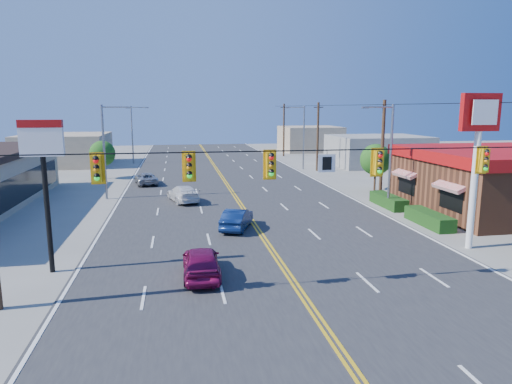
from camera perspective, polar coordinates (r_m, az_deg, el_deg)
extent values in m
plane|color=gray|center=(20.33, 5.12, -11.92)|extent=(160.00, 160.00, 0.00)
cube|color=#2D2D30|center=(39.22, -2.44, -0.85)|extent=(20.00, 120.00, 0.06)
cylinder|color=black|center=(18.88, 5.42, 5.17)|extent=(24.00, 0.05, 0.05)
cube|color=white|center=(19.29, 8.84, 3.56)|extent=(0.75, 0.04, 0.75)
cube|color=#D89E0C|center=(18.53, -19.26, 2.74)|extent=(0.55, 0.34, 1.25)
cube|color=#D89E0C|center=(18.29, -8.37, 3.12)|extent=(0.55, 0.34, 1.25)
cube|color=#D89E0C|center=(18.67, 1.83, 3.38)|extent=(0.55, 0.34, 1.25)
cube|color=#D89E0C|center=(20.15, 15.06, 3.55)|extent=(0.55, 0.34, 1.25)
cube|color=#D89E0C|center=(22.71, 26.60, 3.54)|extent=(0.55, 0.34, 1.25)
cube|color=brown|center=(39.56, 29.39, 0.79)|extent=(14.00, 12.00, 4.00)
cube|color=#194214|center=(35.11, 18.33, -2.03)|extent=(1.20, 9.00, 0.90)
cylinder|color=white|center=(27.62, 25.57, 0.63)|extent=(0.36, 0.36, 7.00)
cube|color=#A50C0C|center=(27.30, 26.24, 8.93)|extent=(2.20, 0.36, 2.00)
cylinder|color=black|center=(23.42, -24.61, -2.14)|extent=(0.24, 0.24, 6.00)
cube|color=white|center=(22.99, -25.22, 5.67)|extent=(1.90, 0.30, 1.30)
cylinder|color=gray|center=(36.08, 16.46, 4.11)|extent=(0.20, 0.20, 8.00)
cylinder|color=gray|center=(35.41, 15.17, 10.23)|extent=(2.20, 0.12, 0.12)
cube|color=gray|center=(34.96, 13.50, 10.23)|extent=(0.50, 0.25, 0.15)
cylinder|color=gray|center=(58.48, 5.99, 6.76)|extent=(0.20, 0.20, 8.00)
cylinder|color=gray|center=(58.07, 5.00, 10.51)|extent=(2.20, 0.12, 0.12)
cube|color=gray|center=(57.80, 3.93, 10.47)|extent=(0.50, 0.25, 0.15)
cylinder|color=gray|center=(40.75, -18.44, 4.69)|extent=(0.20, 0.20, 8.00)
cylinder|color=gray|center=(40.43, -17.19, 10.12)|extent=(2.20, 0.12, 0.12)
cube|color=gray|center=(40.32, -15.62, 10.13)|extent=(0.50, 0.25, 0.15)
cylinder|color=gray|center=(66.51, -15.22, 6.90)|extent=(0.20, 0.20, 8.00)
cylinder|color=gray|center=(66.32, -14.41, 10.22)|extent=(2.20, 0.12, 0.12)
cube|color=gray|center=(66.24, -13.45, 10.21)|extent=(0.50, 0.25, 0.15)
cylinder|color=#47301E|center=(40.16, 15.50, 5.06)|extent=(0.28, 0.28, 8.40)
cylinder|color=#47301E|center=(56.90, 7.72, 6.83)|extent=(0.28, 0.28, 8.40)
cylinder|color=#47301E|center=(74.23, 3.50, 7.73)|extent=(0.28, 0.28, 8.40)
cylinder|color=#47301E|center=(44.68, 14.63, 1.54)|extent=(0.20, 0.20, 2.10)
sphere|color=#235B19|center=(44.44, 14.74, 3.95)|extent=(2.94, 2.94, 2.94)
cylinder|color=#47301E|center=(53.18, -18.54, 2.66)|extent=(0.20, 0.20, 2.00)
sphere|color=#235B19|center=(52.98, -18.65, 4.59)|extent=(2.80, 2.80, 2.80)
cube|color=gray|center=(64.34, 14.97, 5.01)|extent=(12.00, 10.00, 4.00)
cube|color=tan|center=(68.05, -22.73, 4.92)|extent=(11.00, 12.00, 4.20)
cube|color=tan|center=(83.83, 6.77, 6.62)|extent=(10.00, 10.00, 4.40)
imported|color=maroon|center=(21.34, -6.84, -8.80)|extent=(1.73, 4.20, 1.42)
imported|color=navy|center=(29.37, -2.42, -3.47)|extent=(2.69, 4.22, 1.31)
imported|color=silver|center=(38.33, -9.11, -0.27)|extent=(2.95, 4.92, 1.34)
imported|color=#A1A2A6|center=(47.69, -13.57, 1.58)|extent=(2.69, 4.58, 1.20)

